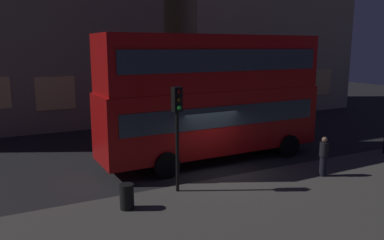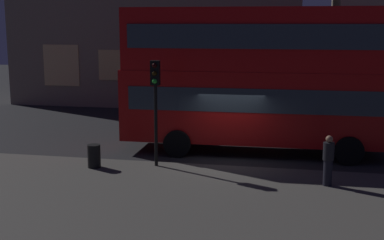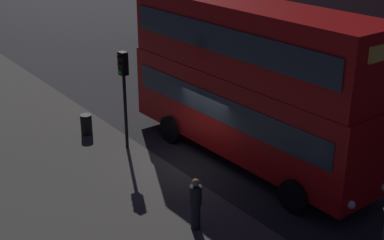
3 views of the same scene
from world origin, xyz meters
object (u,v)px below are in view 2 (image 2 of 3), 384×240
double_decker_bus (255,74)px  traffic_light_near_kerb (155,91)px  pedestrian (328,160)px  litter_bin (94,156)px

double_decker_bus → traffic_light_near_kerb: 4.47m
double_decker_bus → pedestrian: size_ratio=6.63×
double_decker_bus → traffic_light_near_kerb: bearing=-137.0°
double_decker_bus → litter_bin: double_decker_bus is taller
traffic_light_near_kerb → pedestrian: 6.25m
traffic_light_near_kerb → double_decker_bus: bearing=38.9°
traffic_light_near_kerb → litter_bin: 3.16m
litter_bin → traffic_light_near_kerb: bearing=17.0°
traffic_light_near_kerb → pedestrian: (5.85, -1.14, -1.87)m
pedestrian → litter_bin: size_ratio=1.96×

